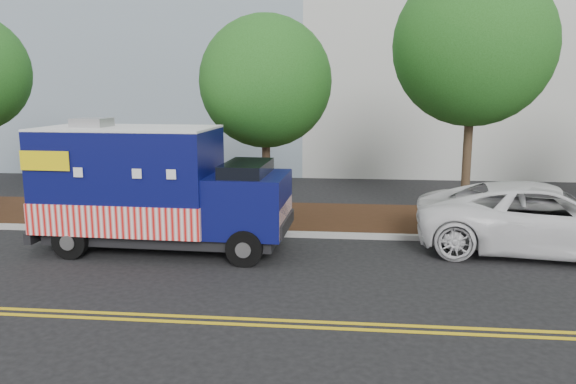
# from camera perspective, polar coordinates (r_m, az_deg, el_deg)

# --- Properties ---
(ground) EXTENTS (120.00, 120.00, 0.00)m
(ground) POSITION_cam_1_polar(r_m,az_deg,el_deg) (15.15, -9.76, -5.61)
(ground) COLOR black
(ground) RESTS_ON ground
(curb) EXTENTS (120.00, 0.18, 0.15)m
(curb) POSITION_cam_1_polar(r_m,az_deg,el_deg) (16.44, -8.46, -4.03)
(curb) COLOR #9E9E99
(curb) RESTS_ON ground
(mulch_strip) EXTENTS (120.00, 4.00, 0.15)m
(mulch_strip) POSITION_cam_1_polar(r_m,az_deg,el_deg) (18.42, -6.85, -2.40)
(mulch_strip) COLOR black
(mulch_strip) RESTS_ON ground
(centerline_near) EXTENTS (120.00, 0.10, 0.01)m
(centerline_near) POSITION_cam_1_polar(r_m,az_deg,el_deg) (11.17, -16.02, -11.81)
(centerline_near) COLOR gold
(centerline_near) RESTS_ON ground
(centerline_far) EXTENTS (120.00, 0.10, 0.01)m
(centerline_far) POSITION_cam_1_polar(r_m,az_deg,el_deg) (10.96, -16.51, -12.29)
(centerline_far) COLOR gold
(centerline_far) RESTS_ON ground
(tree_b) EXTENTS (4.05, 4.05, 6.39)m
(tree_b) POSITION_cam_1_polar(r_m,az_deg,el_deg) (17.50, -2.29, 11.13)
(tree_b) COLOR #38281C
(tree_b) RESTS_ON ground
(tree_c) EXTENTS (4.62, 4.62, 7.67)m
(tree_c) POSITION_cam_1_polar(r_m,az_deg,el_deg) (17.48, 18.32, 13.88)
(tree_c) COLOR #38281C
(tree_c) RESTS_ON ground
(sign_post) EXTENTS (0.06, 0.06, 2.40)m
(sign_post) POSITION_cam_1_polar(r_m,az_deg,el_deg) (17.12, -13.57, 0.24)
(sign_post) COLOR #473828
(sign_post) RESTS_ON ground
(food_truck) EXTENTS (6.57, 2.69, 3.41)m
(food_truck) POSITION_cam_1_polar(r_m,az_deg,el_deg) (14.90, -13.71, 0.07)
(food_truck) COLOR black
(food_truck) RESTS_ON ground
(white_car) EXTENTS (6.74, 3.82, 1.78)m
(white_car) POSITION_cam_1_polar(r_m,az_deg,el_deg) (15.74, 24.63, -2.50)
(white_car) COLOR white
(white_car) RESTS_ON ground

